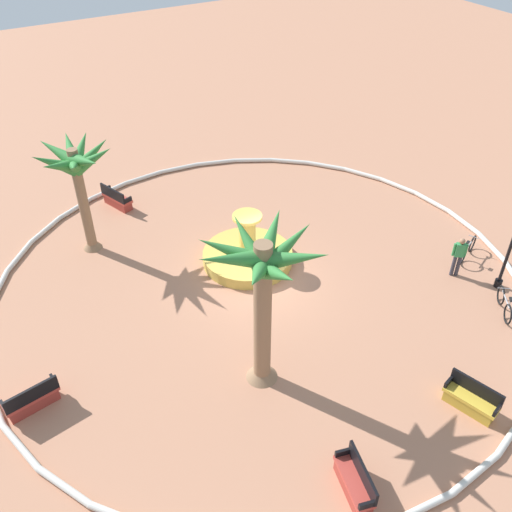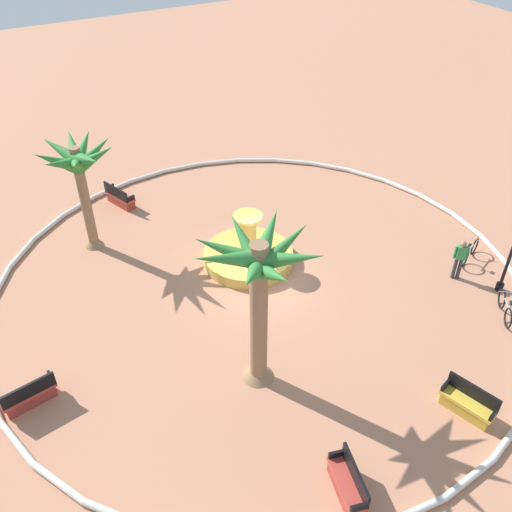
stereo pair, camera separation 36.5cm
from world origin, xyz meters
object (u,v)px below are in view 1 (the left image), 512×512
(palm_tree_near_fountain, at_px, (76,168))
(palm_tree_by_curb, at_px, (262,279))
(person_cyclist_helmet, at_px, (459,255))
(bench_west, at_px, (471,401))
(bench_southeast, at_px, (355,483))
(bicycle_by_lamppost, at_px, (504,304))
(fountain, at_px, (248,255))
(bench_east, at_px, (117,200))
(bicycle_red_frame, at_px, (468,249))
(bench_north, at_px, (32,400))

(palm_tree_near_fountain, bearing_deg, palm_tree_by_curb, -164.79)
(palm_tree_by_curb, distance_m, person_cyclist_helmet, 9.47)
(palm_tree_near_fountain, xyz_separation_m, bench_west, (-13.44, -7.24, -3.32))
(bench_southeast, bearing_deg, bicycle_by_lamppost, -72.67)
(fountain, distance_m, bicycle_by_lamppost, 9.55)
(bench_east, relative_size, bicycle_by_lamppost, 1.18)
(bicycle_by_lamppost, bearing_deg, palm_tree_by_curb, 78.88)
(palm_tree_near_fountain, xyz_separation_m, bicycle_red_frame, (-8.11, -12.78, -3.28))
(palm_tree_near_fountain, distance_m, palm_tree_by_curb, 9.66)
(bench_southeast, bearing_deg, person_cyclist_helmet, -59.88)
(bench_southeast, distance_m, person_cyclist_helmet, 10.23)
(bench_west, relative_size, bench_southeast, 1.00)
(palm_tree_by_curb, xyz_separation_m, bicycle_by_lamppost, (-1.75, -8.90, -3.58))
(fountain, relative_size, bench_north, 2.13)
(palm_tree_by_curb, xyz_separation_m, bicycle_red_frame, (1.21, -10.24, -3.58))
(bicycle_by_lamppost, bearing_deg, bench_southeast, 107.33)
(bench_west, height_order, bench_north, same)
(bench_southeast, height_order, person_cyclist_helmet, person_cyclist_helmet)
(bench_west, height_order, bicycle_by_lamppost, bench_west)
(bench_east, distance_m, bench_west, 16.84)
(palm_tree_near_fountain, height_order, bicycle_by_lamppost, palm_tree_near_fountain)
(bench_east, distance_m, bicycle_red_frame, 15.21)
(palm_tree_near_fountain, distance_m, bench_west, 15.62)
(fountain, xyz_separation_m, person_cyclist_helmet, (-4.71, -6.45, 0.65))
(fountain, height_order, bench_east, fountain)
(bench_north, bearing_deg, bench_east, -31.50)
(palm_tree_by_curb, height_order, bench_west, palm_tree_by_curb)
(palm_tree_near_fountain, bearing_deg, bench_north, 150.72)
(bench_southeast, xyz_separation_m, bicycle_red_frame, (5.69, -10.11, 0.04))
(bench_southeast, height_order, bicycle_red_frame, bench_southeast)
(bench_east, relative_size, bench_north, 1.01)
(bicycle_red_frame, relative_size, bicycle_by_lamppost, 1.13)
(person_cyclist_helmet, bearing_deg, bench_southeast, 120.12)
(bench_west, bearing_deg, bicycle_by_lamppost, -60.54)
(palm_tree_near_fountain, bearing_deg, bench_southeast, -169.07)
(palm_tree_by_curb, bearing_deg, person_cyclist_helmet, -85.93)
(bench_west, distance_m, bench_southeast, 4.58)
(palm_tree_near_fountain, relative_size, palm_tree_by_curb, 0.87)
(bench_west, xyz_separation_m, bicycle_red_frame, (5.33, -5.54, 0.04))
(bicycle_red_frame, bearing_deg, bench_southeast, 119.38)
(fountain, bearing_deg, bench_southeast, 166.43)
(fountain, height_order, palm_tree_near_fountain, palm_tree_near_fountain)
(fountain, relative_size, bicycle_by_lamppost, 2.49)
(bench_north, bearing_deg, bicycle_by_lamppost, -104.96)
(person_cyclist_helmet, bearing_deg, bicycle_red_frame, -65.98)
(bench_east, height_order, bench_southeast, same)
(palm_tree_by_curb, relative_size, bench_west, 3.23)
(bench_southeast, distance_m, bicycle_by_lamppost, 9.18)
(person_cyclist_helmet, bearing_deg, bench_east, 40.45)
(palm_tree_by_curb, height_order, bench_east, palm_tree_by_curb)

